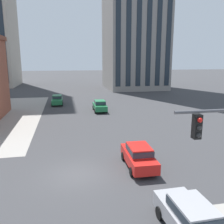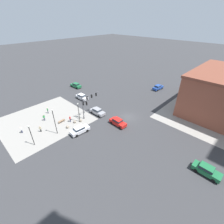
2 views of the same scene
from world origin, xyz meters
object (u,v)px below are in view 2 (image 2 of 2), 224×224
(traffic_signal_main, at_px, (87,102))
(pedestrian_by_lamp, at_px, (70,119))
(car_main_southbound_near, at_px, (118,122))
(pedestrian_at_curb, at_px, (44,117))
(car_main_southbound_far, at_px, (82,97))
(car_main_mid, at_px, (80,130))
(car_cross_eastbound, at_px, (158,87))
(pedestrian_with_bag, at_px, (40,129))
(bollard_sphere_curb_a, at_px, (81,120))
(pedestrian_walking_east, at_px, (21,130))
(bench_near_signal, at_px, (62,121))
(pedestrian_near_bench, at_px, (48,110))
(car_main_northbound_near, at_px, (97,111))
(bollard_sphere_curb_b, at_px, (75,122))
(street_lamp_mid_sidewalk, at_px, (54,119))
(car_cross_westbound, at_px, (207,170))
(street_lamp_corner_far, at_px, (31,133))
(street_lamp_corner_near, at_px, (78,110))
(bollard_sphere_curb_c, at_px, (68,127))
(car_main_northbound_far, at_px, (76,85))

(traffic_signal_main, height_order, pedestrian_by_lamp, traffic_signal_main)
(traffic_signal_main, height_order, car_main_southbound_near, traffic_signal_main)
(pedestrian_at_curb, height_order, car_main_southbound_far, car_main_southbound_far)
(pedestrian_by_lamp, xyz_separation_m, car_main_mid, (0.95, 5.29, -0.05))
(car_cross_eastbound, xyz_separation_m, car_main_mid, (34.21, -0.04, 0.00))
(car_main_southbound_far, bearing_deg, pedestrian_with_bag, 21.94)
(pedestrian_by_lamp, bearing_deg, traffic_signal_main, 161.87)
(bollard_sphere_curb_a, height_order, car_main_southbound_far, car_main_southbound_far)
(pedestrian_with_bag, bearing_deg, pedestrian_walking_east, -40.71)
(bench_near_signal, xyz_separation_m, pedestrian_with_bag, (5.31, -0.02, 0.59))
(pedestrian_by_lamp, bearing_deg, pedestrian_near_bench, -76.11)
(pedestrian_at_curb, relative_size, pedestrian_with_bag, 1.03)
(car_main_northbound_near, bearing_deg, pedestrian_near_bench, -47.88)
(car_main_northbound_near, distance_m, car_main_southbound_far, 10.55)
(bollard_sphere_curb_b, xyz_separation_m, bench_near_signal, (2.14, -2.56, -0.02))
(pedestrian_by_lamp, distance_m, street_lamp_mid_sidewalk, 5.75)
(car_cross_eastbound, xyz_separation_m, car_cross_westbound, (26.05, 23.98, 0.00))
(pedestrian_walking_east, bearing_deg, street_lamp_corner_far, 92.88)
(street_lamp_corner_near, relative_size, car_cross_eastbound, 1.15)
(bollard_sphere_curb_a, distance_m, car_cross_westbound, 28.13)
(bollard_sphere_curb_a, height_order, bench_near_signal, bollard_sphere_curb_a)
(pedestrian_near_bench, distance_m, car_main_southbound_near, 19.57)
(bollard_sphere_curb_b, distance_m, street_lamp_corner_far, 10.67)
(pedestrian_near_bench, relative_size, pedestrian_with_bag, 1.09)
(bollard_sphere_curb_b, relative_size, car_main_southbound_near, 0.15)
(pedestrian_by_lamp, bearing_deg, pedestrian_with_bag, -11.68)
(pedestrian_at_curb, bearing_deg, car_cross_westbound, 108.32)
(bollard_sphere_curb_a, relative_size, bollard_sphere_curb_b, 1.00)
(street_lamp_corner_near, distance_m, car_cross_westbound, 28.37)
(bench_near_signal, bearing_deg, pedestrian_walking_east, -17.85)
(pedestrian_near_bench, relative_size, car_main_southbound_far, 0.40)
(car_main_southbound_far, relative_size, car_cross_eastbound, 0.98)
(bollard_sphere_curb_c, relative_size, car_main_mid, 0.15)
(bollard_sphere_curb_a, xyz_separation_m, pedestrian_near_bench, (3.80, -9.56, 0.67))
(traffic_signal_main, height_order, car_main_northbound_far, traffic_signal_main)
(bollard_sphere_curb_b, distance_m, bollard_sphere_curb_c, 2.48)
(pedestrian_near_bench, distance_m, car_main_northbound_far, 18.54)
(bench_near_signal, height_order, car_cross_westbound, car_cross_westbound)
(bench_near_signal, bearing_deg, street_lamp_corner_far, 21.06)
(pedestrian_by_lamp, bearing_deg, car_main_mid, 79.82)
(car_main_northbound_near, bearing_deg, bench_near_signal, -22.28)
(bollard_sphere_curb_c, relative_size, car_cross_eastbound, 0.15)
(bollard_sphere_curb_a, bearing_deg, traffic_signal_main, -174.68)
(traffic_signal_main, bearing_deg, car_cross_eastbound, 172.35)
(street_lamp_corner_near, xyz_separation_m, car_cross_eastbound, (-31.53, 3.75, -2.35))
(bench_near_signal, bearing_deg, car_main_northbound_near, 157.72)
(pedestrian_by_lamp, relative_size, car_main_northbound_far, 0.37)
(pedestrian_walking_east, relative_size, street_lamp_corner_near, 0.31)
(traffic_signal_main, xyz_separation_m, street_lamp_corner_near, (2.73, 0.12, -1.06))
(pedestrian_near_bench, xyz_separation_m, street_lamp_mid_sidewalk, (2.69, 9.62, 2.87))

